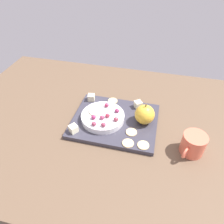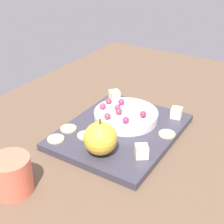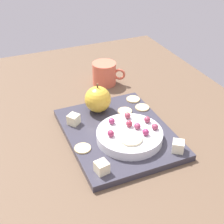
# 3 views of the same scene
# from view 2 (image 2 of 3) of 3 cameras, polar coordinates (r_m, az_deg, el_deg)

# --- Properties ---
(table) EXTENTS (1.32, 0.87, 0.04)m
(table) POSITION_cam_2_polar(r_m,az_deg,el_deg) (0.84, 2.10, -4.55)
(table) COLOR brown
(table) RESTS_ON ground
(platter) EXTENTS (0.33, 0.26, 0.02)m
(platter) POSITION_cam_2_polar(r_m,az_deg,el_deg) (0.82, 1.50, -3.45)
(platter) COLOR #35333F
(platter) RESTS_ON table
(serving_dish) EXTENTS (0.17, 0.17, 0.02)m
(serving_dish) POSITION_cam_2_polar(r_m,az_deg,el_deg) (0.84, 2.49, -0.65)
(serving_dish) COLOR white
(serving_dish) RESTS_ON platter
(apple_whole) EXTENTS (0.08, 0.08, 0.08)m
(apple_whole) POSITION_cam_2_polar(r_m,az_deg,el_deg) (0.70, -2.08, -4.72)
(apple_whole) COLOR gold
(apple_whole) RESTS_ON platter
(apple_stem) EXTENTS (0.01, 0.00, 0.01)m
(apple_stem) POSITION_cam_2_polar(r_m,az_deg,el_deg) (0.68, -2.15, -1.67)
(apple_stem) COLOR brown
(apple_stem) RESTS_ON apple_whole
(cheese_cube_0) EXTENTS (0.04, 0.04, 0.03)m
(cheese_cube_0) POSITION_cam_2_polar(r_m,az_deg,el_deg) (0.95, 0.46, 3.02)
(cheese_cube_0) COLOR #F4F0CB
(cheese_cube_0) RESTS_ON platter
(cheese_cube_1) EXTENTS (0.04, 0.04, 0.03)m
(cheese_cube_1) POSITION_cam_2_polar(r_m,az_deg,el_deg) (0.71, 5.28, -6.96)
(cheese_cube_1) COLOR #F5EDBD
(cheese_cube_1) RESTS_ON platter
(cheese_cube_2) EXTENTS (0.03, 0.03, 0.03)m
(cheese_cube_2) POSITION_cam_2_polar(r_m,az_deg,el_deg) (0.87, 11.37, -0.13)
(cheese_cube_2) COLOR #F7EDC2
(cheese_cube_2) RESTS_ON platter
(cracker_0) EXTENTS (0.04, 0.04, 0.00)m
(cracker_0) POSITION_cam_2_polar(r_m,az_deg,el_deg) (0.78, -4.71, -4.16)
(cracker_0) COLOR #E0BB82
(cracker_0) RESTS_ON platter
(cracker_1) EXTENTS (0.04, 0.04, 0.00)m
(cracker_1) POSITION_cam_2_polar(r_m,az_deg,el_deg) (0.78, -9.95, -4.73)
(cracker_1) COLOR #D8C083
(cracker_1) RESTS_ON platter
(cracker_2) EXTENTS (0.04, 0.04, 0.00)m
(cracker_2) POSITION_cam_2_polar(r_m,az_deg,el_deg) (0.80, 9.73, -3.87)
(cracker_2) COLOR #DEC383
(cracker_2) RESTS_ON platter
(cracker_3) EXTENTS (0.04, 0.04, 0.00)m
(cracker_3) POSITION_cam_2_polar(r_m,az_deg,el_deg) (0.81, -7.74, -2.94)
(cracker_3) COLOR #D7B880
(cracker_3) RESTS_ON platter
(grape_0) EXTENTS (0.02, 0.02, 0.02)m
(grape_0) POSITION_cam_2_polar(r_m,az_deg,el_deg) (0.80, -0.83, -0.73)
(grape_0) COLOR #893545
(grape_0) RESTS_ON serving_dish
(grape_1) EXTENTS (0.02, 0.02, 0.02)m
(grape_1) POSITION_cam_2_polar(r_m,az_deg,el_deg) (0.84, 0.98, 0.82)
(grape_1) COLOR #923656
(grape_1) RESTS_ON serving_dish
(grape_2) EXTENTS (0.02, 0.02, 0.02)m
(grape_2) POSITION_cam_2_polar(r_m,az_deg,el_deg) (0.82, 1.23, 0.12)
(grape_2) COLOR #9B2F43
(grape_2) RESTS_ON serving_dish
(grape_3) EXTENTS (0.02, 0.02, 0.02)m
(grape_3) POSITION_cam_2_polar(r_m,az_deg,el_deg) (0.78, 2.45, -1.45)
(grape_3) COLOR #8F2D56
(grape_3) RESTS_ON serving_dish
(grape_4) EXTENTS (0.02, 0.02, 0.01)m
(grape_4) POSITION_cam_2_polar(r_m,az_deg,el_deg) (0.87, -0.59, 1.95)
(grape_4) COLOR #87334A
(grape_4) RESTS_ON serving_dish
(grape_5) EXTENTS (0.02, 0.02, 0.02)m
(grape_5) POSITION_cam_2_polar(r_m,az_deg,el_deg) (0.87, 1.66, 1.80)
(grape_5) COLOR #912A57
(grape_5) RESTS_ON serving_dish
(grape_6) EXTENTS (0.02, 0.02, 0.02)m
(grape_6) POSITION_cam_2_polar(r_m,az_deg,el_deg) (0.81, 5.55, -0.39)
(grape_6) COLOR #8D2847
(grape_6) RESTS_ON serving_dish
(grape_7) EXTENTS (0.02, 0.02, 0.02)m
(grape_7) POSITION_cam_2_polar(r_m,az_deg,el_deg) (0.85, -1.67, 1.03)
(grape_7) COLOR #8F344C
(grape_7) RESTS_ON serving_dish
(apple_slice_0) EXTENTS (0.06, 0.06, 0.01)m
(apple_slice_0) POSITION_cam_2_polar(r_m,az_deg,el_deg) (0.85, 4.31, 0.83)
(apple_slice_0) COLOR beige
(apple_slice_0) RESTS_ON serving_dish
(cup) EXTENTS (0.08, 0.10, 0.08)m
(cup) POSITION_cam_2_polar(r_m,az_deg,el_deg) (0.66, -17.43, -10.54)
(cup) COLOR #E1664C
(cup) RESTS_ON table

